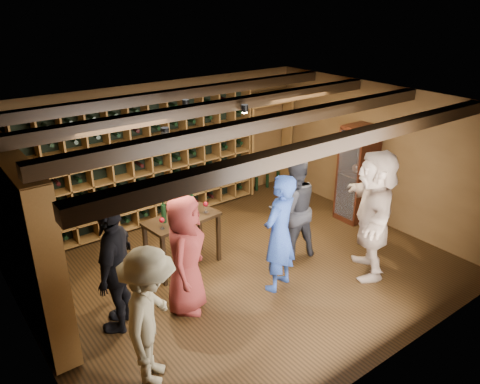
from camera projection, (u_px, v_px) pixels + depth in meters
ground at (244, 270)px, 7.16m from camera, size 6.00×6.00×0.00m
room_shell at (243, 114)px, 6.25m from camera, size 6.00×6.00×6.00m
wine_rack_back at (139, 165)px, 8.13m from camera, size 4.65×0.30×2.20m
wine_rack_left at (22, 236)px, 5.75m from camera, size 0.30×2.65×2.20m
crate_shelf at (269, 116)px, 9.58m from camera, size 1.20×0.32×2.07m
display_cabinet at (357, 176)px, 8.47m from camera, size 0.55×0.50×1.75m
man_blue_shirt at (279, 233)px, 6.43m from camera, size 0.72×0.59×1.72m
man_grey_suit at (293, 208)px, 7.27m from camera, size 0.92×0.79×1.65m
guest_red_floral at (185, 254)px, 6.00m from camera, size 0.93×0.94×1.64m
guest_woman_black at (116, 267)px, 5.66m from camera, size 0.97×1.03×1.71m
guest_khaki at (150, 318)px, 4.86m from camera, size 1.12×1.19×1.61m
guest_beige at (374, 213)px, 6.77m from camera, size 1.63×1.71×1.93m
tasting_table at (182, 223)px, 6.97m from camera, size 1.17×0.67×1.12m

